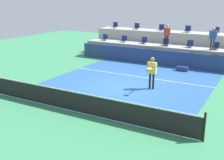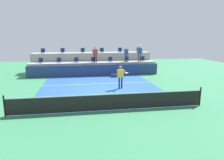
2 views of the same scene
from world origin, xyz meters
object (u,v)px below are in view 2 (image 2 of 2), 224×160
(stadium_chair_lower_left, at_px, (59,61))
(stadium_chair_upper_mid_right, at_px, (102,51))
(stadium_chair_lower_mid_left, at_px, (76,60))
(stadium_chair_lower_far_right, at_px, (143,59))
(stadium_chair_upper_right, at_px, (120,50))
(tennis_player, at_px, (121,75))
(stadium_chair_upper_far_left, at_px, (43,51))
(stadium_chair_upper_far_right, at_px, (139,50))
(tennis_ball, at_px, (149,79))
(stadium_chair_lower_far_left, at_px, (41,61))
(stadium_chair_upper_mid_left, at_px, (83,51))
(stadium_chair_upper_left, at_px, (63,51))
(spectator_in_grey, at_px, (140,52))
(equipment_bag, at_px, (115,76))
(stadium_chair_lower_mid_right, at_px, (110,60))
(stadium_chair_lower_right, at_px, (127,59))
(spectator_in_white, at_px, (126,53))
(stadium_chair_lower_center, at_px, (93,60))
(spectator_leaning_on_rail, at_px, (95,53))

(stadium_chair_lower_left, relative_size, stadium_chair_upper_mid_right, 1.00)
(stadium_chair_lower_mid_left, height_order, stadium_chair_lower_far_right, same)
(stadium_chair_upper_right, relative_size, tennis_player, 0.30)
(stadium_chair_lower_left, relative_size, stadium_chair_upper_far_left, 1.00)
(stadium_chair_upper_right, bearing_deg, stadium_chair_upper_mid_right, 180.00)
(stadium_chair_upper_far_right, relative_size, tennis_ball, 7.65)
(stadium_chair_lower_far_left, xyz_separation_m, stadium_chair_upper_mid_left, (4.26, 1.80, 0.85))
(stadium_chair_lower_left, distance_m, tennis_ball, 11.05)
(stadium_chair_upper_left, relative_size, spectator_in_grey, 0.30)
(stadium_chair_lower_far_right, xyz_separation_m, tennis_ball, (-2.42, -8.99, -0.31))
(stadium_chair_upper_right, bearing_deg, stadium_chair_upper_far_left, 180.00)
(stadium_chair_upper_mid_right, bearing_deg, stadium_chair_lower_far_left, -164.28)
(stadium_chair_upper_left, xyz_separation_m, stadium_chair_upper_mid_left, (2.19, 0.00, 0.00))
(stadium_chair_upper_far_right, height_order, equipment_bag, stadium_chair_upper_far_right)
(stadium_chair_lower_mid_right, bearing_deg, stadium_chair_lower_far_left, 180.00)
(stadium_chair_upper_far_right, bearing_deg, stadium_chair_lower_mid_left, -165.86)
(stadium_chair_upper_left, relative_size, stadium_chair_upper_far_right, 1.00)
(stadium_chair_lower_far_left, bearing_deg, tennis_player, -44.50)
(stadium_chair_lower_far_left, height_order, stadium_chair_lower_right, same)
(stadium_chair_lower_right, height_order, spectator_in_white, spectator_in_white)
(stadium_chair_lower_left, relative_size, tennis_player, 0.30)
(stadium_chair_lower_right, bearing_deg, tennis_player, -106.91)
(stadium_chair_lower_center, distance_m, stadium_chair_upper_mid_left, 2.23)
(stadium_chair_upper_far_left, distance_m, spectator_in_white, 8.97)
(stadium_chair_lower_far_right, height_order, spectator_leaning_on_rail, spectator_leaning_on_rail)
(stadium_chair_lower_center, height_order, stadium_chair_upper_left, stadium_chair_upper_left)
(tennis_ball, bearing_deg, stadium_chair_upper_left, 119.65)
(stadium_chair_lower_mid_left, distance_m, spectator_in_white, 5.22)
(stadium_chair_upper_far_left, xyz_separation_m, spectator_in_grey, (10.17, -2.18, -0.03))
(stadium_chair_lower_mid_right, distance_m, stadium_chair_upper_far_left, 7.38)
(stadium_chair_upper_far_left, distance_m, stadium_chair_upper_right, 8.51)
(stadium_chair_upper_far_right, distance_m, tennis_ball, 11.13)
(stadium_chair_upper_mid_right, bearing_deg, stadium_chair_upper_far_right, 0.00)
(stadium_chair_lower_mid_left, height_order, spectator_leaning_on_rail, spectator_leaning_on_rail)
(stadium_chair_lower_mid_right, height_order, stadium_chair_upper_far_left, stadium_chair_upper_far_left)
(stadium_chair_lower_far_right, relative_size, equipment_bag, 0.68)
(stadium_chair_lower_mid_left, distance_m, stadium_chair_lower_center, 1.74)
(stadium_chair_upper_mid_left, distance_m, spectator_in_grey, 6.29)
(stadium_chair_lower_mid_right, relative_size, spectator_in_grey, 0.30)
(stadium_chair_upper_far_left, bearing_deg, spectator_leaning_on_rail, -21.75)
(stadium_chair_lower_mid_right, relative_size, tennis_ball, 7.65)
(stadium_chair_upper_left, distance_m, stadium_chair_upper_mid_right, 4.33)
(stadium_chair_lower_far_left, distance_m, spectator_in_white, 8.72)
(stadium_chair_lower_far_left, relative_size, tennis_ball, 7.65)
(spectator_in_grey, bearing_deg, stadium_chair_lower_center, 175.51)
(stadium_chair_lower_mid_right, relative_size, tennis_player, 0.30)
(stadium_chair_lower_far_right, xyz_separation_m, stadium_chair_upper_left, (-8.56, 1.80, 0.85))
(spectator_in_white, relative_size, tennis_ball, 23.26)
(stadium_chair_lower_far_right, distance_m, stadium_chair_upper_mid_right, 4.68)
(stadium_chair_lower_left, bearing_deg, tennis_player, -53.08)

